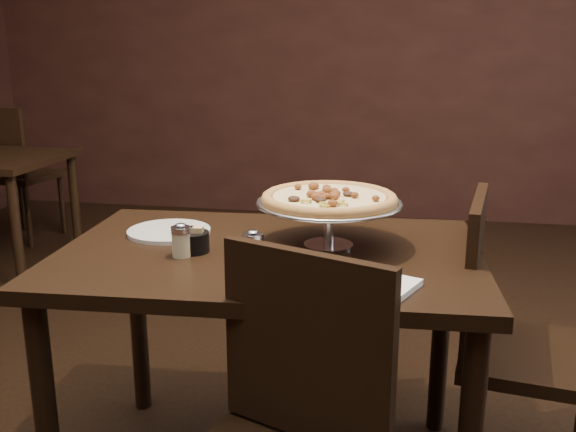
# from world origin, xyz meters

# --- Properties ---
(room) EXTENTS (6.04, 7.04, 2.84)m
(room) POSITION_xyz_m (0.06, 0.03, 1.40)
(room) COLOR black
(room) RESTS_ON ground
(dining_table) EXTENTS (1.31, 0.91, 0.79)m
(dining_table) POSITION_xyz_m (0.09, 0.04, 0.69)
(dining_table) COLOR black
(dining_table) RESTS_ON ground
(pizza_stand) EXTENTS (0.44, 0.44, 0.18)m
(pizza_stand) POSITION_xyz_m (0.27, 0.10, 0.94)
(pizza_stand) COLOR silver
(pizza_stand) RESTS_ON dining_table
(parmesan_shaker) EXTENTS (0.06, 0.06, 0.10)m
(parmesan_shaker) POSITION_xyz_m (-0.15, -0.07, 0.84)
(parmesan_shaker) COLOR beige
(parmesan_shaker) RESTS_ON dining_table
(pepper_flake_shaker) EXTENTS (0.06, 0.06, 0.10)m
(pepper_flake_shaker) POSITION_xyz_m (0.08, -0.11, 0.84)
(pepper_flake_shaker) COLOR maroon
(pepper_flake_shaker) RESTS_ON dining_table
(packet_caddy) EXTENTS (0.10, 0.10, 0.08)m
(packet_caddy) POSITION_xyz_m (-0.13, -0.02, 0.83)
(packet_caddy) COLOR black
(packet_caddy) RESTS_ON dining_table
(napkin_stack) EXTENTS (0.20, 0.20, 0.02)m
(napkin_stack) POSITION_xyz_m (0.44, -0.22, 0.80)
(napkin_stack) COLOR white
(napkin_stack) RESTS_ON dining_table
(plate_left) EXTENTS (0.27, 0.27, 0.01)m
(plate_left) POSITION_xyz_m (-0.27, 0.15, 0.80)
(plate_left) COLOR silver
(plate_left) RESTS_ON dining_table
(plate_near) EXTENTS (0.24, 0.24, 0.01)m
(plate_near) POSITION_xyz_m (0.23, -0.19, 0.80)
(plate_near) COLOR silver
(plate_near) RESTS_ON dining_table
(serving_spatula) EXTENTS (0.16, 0.16, 0.02)m
(serving_spatula) POSITION_xyz_m (0.27, 0.07, 0.94)
(serving_spatula) COLOR silver
(serving_spatula) RESTS_ON pizza_stand
(chair_far) EXTENTS (0.45, 0.45, 0.82)m
(chair_far) POSITION_xyz_m (0.21, 0.56, 0.45)
(chair_far) COLOR black
(chair_far) RESTS_ON ground
(chair_side) EXTENTS (0.51, 0.51, 0.95)m
(chair_side) POSITION_xyz_m (0.84, 0.16, 0.52)
(chair_side) COLOR black
(chair_side) RESTS_ON ground
(bg_chair_far) EXTENTS (0.52, 0.52, 0.98)m
(bg_chair_far) POSITION_xyz_m (-2.28, 2.33, 0.54)
(bg_chair_far) COLOR black
(bg_chair_far) RESTS_ON ground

